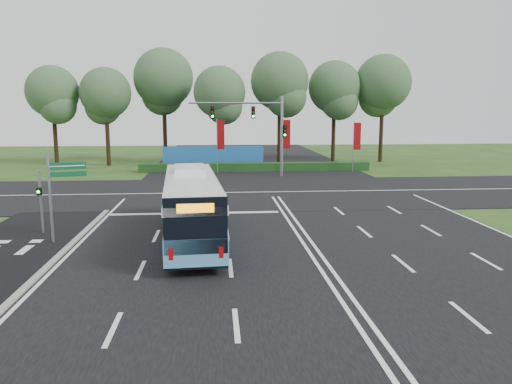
{
  "coord_description": "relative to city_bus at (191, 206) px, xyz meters",
  "views": [
    {
      "loc": [
        -3.81,
        -22.84,
        5.86
      ],
      "look_at": [
        -1.77,
        2.0,
        1.72
      ],
      "focal_mm": 35.0,
      "sensor_mm": 36.0,
      "label": 1
    }
  ],
  "objects": [
    {
      "name": "blue_hoarding",
      "position": [
        0.9,
        27.77,
        -0.47
      ],
      "size": [
        10.0,
        0.3,
        2.2
      ],
      "primitive_type": "cube",
      "color": "#1F60A9",
      "rests_on": "ground"
    },
    {
      "name": "street_sign",
      "position": [
        -5.77,
        0.06,
        1.03
      ],
      "size": [
        1.57,
        0.51,
        4.15
      ],
      "rotation": [
        0.0,
        0.0,
        0.27
      ],
      "color": "gray",
      "rests_on": "ground"
    },
    {
      "name": "ground",
      "position": [
        4.9,
        0.77,
        -1.57
      ],
      "size": [
        120.0,
        120.0,
        0.0
      ],
      "primitive_type": "plane",
      "color": "#204717",
      "rests_on": "ground"
    },
    {
      "name": "city_bus",
      "position": [
        0.0,
        0.0,
        0.0
      ],
      "size": [
        3.06,
        11.01,
        3.12
      ],
      "rotation": [
        0.0,
        0.0,
        0.07
      ],
      "color": "#5697C7",
      "rests_on": "ground"
    },
    {
      "name": "kerb_strip",
      "position": [
        -5.2,
        -2.23,
        -1.51
      ],
      "size": [
        0.25,
        18.0,
        0.12
      ],
      "primitive_type": "cube",
      "color": "gray",
      "rests_on": "ground"
    },
    {
      "name": "banner_flag_right",
      "position": [
        14.23,
        23.68,
        1.52
      ],
      "size": [
        0.69,
        0.19,
        4.76
      ],
      "rotation": [
        0.0,
        0.0,
        -0.21
      ],
      "color": "gray",
      "rests_on": "ground"
    },
    {
      "name": "road_cross",
      "position": [
        4.9,
        12.77,
        -1.55
      ],
      "size": [
        120.0,
        14.0,
        0.05
      ],
      "primitive_type": "cube",
      "color": "black",
      "rests_on": "ground"
    },
    {
      "name": "banner_flag_mid",
      "position": [
        7.66,
        24.26,
        1.68
      ],
      "size": [
        0.72,
        0.24,
        5.02
      ],
      "rotation": [
        0.0,
        0.0,
        -0.26
      ],
      "color": "gray",
      "rests_on": "ground"
    },
    {
      "name": "banner_flag_left",
      "position": [
        1.53,
        24.0,
        1.67
      ],
      "size": [
        0.71,
        0.26,
        5.0
      ],
      "rotation": [
        0.0,
        0.0,
        -0.29
      ],
      "color": "gray",
      "rests_on": "ground"
    },
    {
      "name": "road_main",
      "position": [
        4.9,
        0.77,
        -1.55
      ],
      "size": [
        20.0,
        120.0,
        0.04
      ],
      "primitive_type": "cube",
      "color": "black",
      "rests_on": "ground"
    },
    {
      "name": "traffic_light_gantry",
      "position": [
        5.11,
        21.27,
        3.09
      ],
      "size": [
        8.41,
        0.28,
        7.0
      ],
      "color": "gray",
      "rests_on": "ground"
    },
    {
      "name": "eucalyptus_row",
      "position": [
        3.19,
        32.27,
        6.81
      ],
      "size": [
        41.11,
        9.6,
        12.42
      ],
      "color": "black",
      "rests_on": "ground"
    },
    {
      "name": "hedge",
      "position": [
        4.9,
        25.27,
        -1.17
      ],
      "size": [
        22.0,
        1.2,
        0.8
      ],
      "primitive_type": "cube",
      "color": "#163C16",
      "rests_on": "ground"
    },
    {
      "name": "pedestrian_signal",
      "position": [
        -7.11,
        1.69,
        0.09
      ],
      "size": [
        0.29,
        0.4,
        3.04
      ],
      "rotation": [
        0.0,
        0.0,
        0.42
      ],
      "color": "gray",
      "rests_on": "ground"
    }
  ]
}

